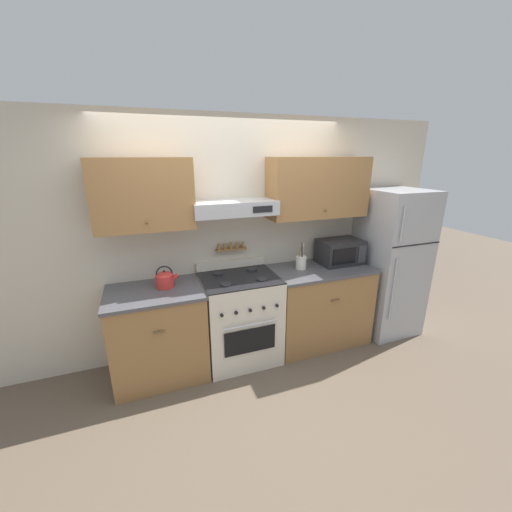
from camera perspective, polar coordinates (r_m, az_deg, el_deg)
The scene contains 9 objects.
ground_plane at distance 3.45m, azimuth -1.01°, elevation -20.66°, with size 16.00×16.00×0.00m, color brown.
wall_back at distance 3.39m, azimuth -3.93°, elevation 5.70°, with size 5.20×0.46×2.55m.
counter_left at distance 3.34m, azimuth -17.26°, elevation -13.26°, with size 0.90×0.67×0.93m.
counter_right at distance 3.82m, azimuth 11.20°, elevation -8.63°, with size 1.15×0.67×0.93m.
stove_range at distance 3.44m, azimuth -2.90°, elevation -11.15°, with size 0.78×0.68×1.04m.
refrigerator at distance 4.20m, azimuth 23.15°, elevation -1.08°, with size 0.67×0.72×1.77m.
tea_kettle at distance 3.16m, azimuth -16.22°, elevation -4.02°, with size 0.23×0.18×0.22m.
microwave at distance 3.81m, azimuth 15.00°, elevation 0.79°, with size 0.50×0.35×0.28m.
utensil_crock at distance 3.55m, azimuth 8.20°, elevation -1.09°, with size 0.12×0.12×0.30m.
Camera 1 is at (-0.88, -2.55, 2.15)m, focal length 22.00 mm.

